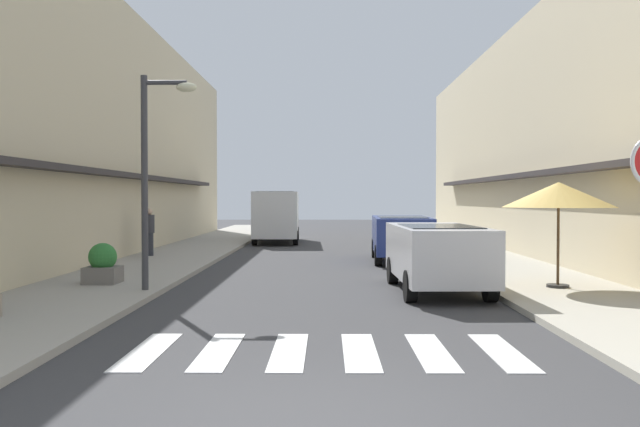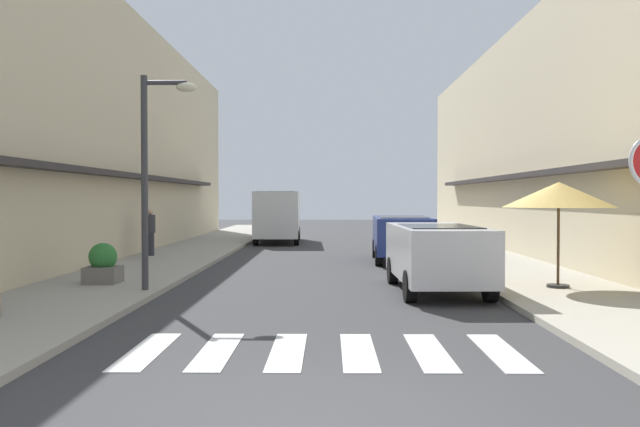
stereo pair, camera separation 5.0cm
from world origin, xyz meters
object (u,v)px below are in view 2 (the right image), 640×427
(street_lamp, at_px, (154,156))
(cafe_umbrella, at_px, (559,195))
(pedestrian_walking_near, at_px, (150,231))
(parked_car_near, at_px, (437,250))
(delivery_van, at_px, (278,212))
(planter_midblock, at_px, (103,265))
(parked_car_mid, at_px, (402,233))

(street_lamp, relative_size, cafe_umbrella, 1.89)
(cafe_umbrella, height_order, pedestrian_walking_near, cafe_umbrella)
(street_lamp, height_order, cafe_umbrella, street_lamp)
(parked_car_near, bearing_deg, street_lamp, -174.97)
(delivery_van, xyz_separation_m, cafe_umbrella, (7.37, -16.12, 0.72))
(delivery_van, distance_m, planter_midblock, 15.80)
(delivery_van, xyz_separation_m, pedestrian_walking_near, (-3.66, -8.38, -0.45))
(parked_car_near, xyz_separation_m, parked_car_mid, (0.00, 6.93, -0.00))
(parked_car_near, height_order, cafe_umbrella, cafe_umbrella)
(planter_midblock, bearing_deg, cafe_umbrella, -3.31)
(parked_car_near, bearing_deg, pedestrian_walking_near, 137.55)
(parked_car_near, relative_size, delivery_van, 0.80)
(delivery_van, xyz_separation_m, street_lamp, (-1.31, -16.60, 1.54))
(delivery_van, bearing_deg, planter_midblock, -100.22)
(cafe_umbrella, bearing_deg, street_lamp, -176.80)
(delivery_van, height_order, cafe_umbrella, cafe_umbrella)
(parked_car_near, bearing_deg, planter_midblock, 175.89)
(parked_car_near, distance_m, planter_midblock, 7.57)
(street_lamp, distance_m, planter_midblock, 3.03)
(cafe_umbrella, distance_m, pedestrian_walking_near, 13.52)
(parked_car_mid, distance_m, delivery_van, 10.31)
(delivery_van, distance_m, street_lamp, 16.73)
(planter_midblock, xyz_separation_m, pedestrian_walking_near, (-0.87, 7.15, 0.42))
(street_lamp, xyz_separation_m, pedestrian_walking_near, (-2.35, 8.22, -1.99))
(parked_car_mid, xyz_separation_m, cafe_umbrella, (2.62, -6.97, 1.21))
(cafe_umbrella, relative_size, pedestrian_walking_near, 1.50)
(cafe_umbrella, bearing_deg, delivery_van, 114.56)
(parked_car_near, height_order, street_lamp, street_lamp)
(parked_car_near, distance_m, parked_car_mid, 6.93)
(street_lamp, distance_m, pedestrian_walking_near, 8.78)
(parked_car_near, relative_size, parked_car_mid, 1.01)
(parked_car_near, relative_size, street_lamp, 0.97)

